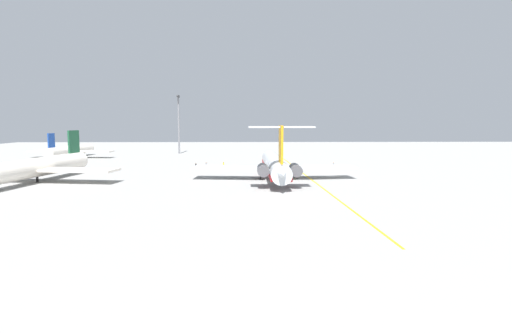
# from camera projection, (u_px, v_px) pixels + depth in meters

# --- Properties ---
(ground) EXTENTS (318.14, 318.14, 0.00)m
(ground) POSITION_uv_depth(u_px,v_px,m) (331.00, 175.00, 95.77)
(ground) COLOR gray
(main_jetliner) EXTENTS (40.15, 35.78, 11.72)m
(main_jetliner) POSITION_uv_depth(u_px,v_px,m) (275.00, 165.00, 88.22)
(main_jetliner) COLOR silver
(main_jetliner) RESTS_ON ground
(airliner_mid_left) EXTENTS (34.65, 34.40, 10.36)m
(airliner_mid_left) POSITION_uv_depth(u_px,v_px,m) (34.00, 168.00, 83.99)
(airliner_mid_left) COLOR silver
(airliner_mid_left) RESTS_ON ground
(airliner_mid_right) EXTENTS (29.40, 29.08, 8.78)m
(airliner_mid_right) POSITION_uv_depth(u_px,v_px,m) (72.00, 150.00, 143.31)
(airliner_mid_right) COLOR silver
(airliner_mid_right) RESTS_ON ground
(ground_crew_near_nose) EXTENTS (0.35, 0.31, 1.71)m
(ground_crew_near_nose) POSITION_uv_depth(u_px,v_px,m) (196.00, 165.00, 107.71)
(ground_crew_near_nose) COLOR black
(ground_crew_near_nose) RESTS_ON ground
(ground_crew_near_tail) EXTENTS (0.43, 0.28, 1.78)m
(ground_crew_near_tail) POSITION_uv_depth(u_px,v_px,m) (224.00, 164.00, 110.59)
(ground_crew_near_tail) COLOR black
(ground_crew_near_tail) RESTS_ON ground
(ground_crew_portside) EXTENTS (0.44, 0.28, 1.78)m
(ground_crew_portside) POSITION_uv_depth(u_px,v_px,m) (206.00, 165.00, 108.98)
(ground_crew_portside) COLOR black
(ground_crew_portside) RESTS_ON ground
(ground_crew_starboard) EXTENTS (0.46, 0.29, 1.80)m
(ground_crew_starboard) POSITION_uv_depth(u_px,v_px,m) (334.00, 165.00, 109.14)
(ground_crew_starboard) COLOR black
(ground_crew_starboard) RESTS_ON ground
(safety_cone_nose) EXTENTS (0.40, 0.40, 0.55)m
(safety_cone_nose) POSITION_uv_depth(u_px,v_px,m) (309.00, 167.00, 112.23)
(safety_cone_nose) COLOR #EA590F
(safety_cone_nose) RESTS_ON ground
(safety_cone_wingtip) EXTENTS (0.40, 0.40, 0.55)m
(safety_cone_wingtip) POSITION_uv_depth(u_px,v_px,m) (330.00, 167.00, 112.14)
(safety_cone_wingtip) COLOR #EA590F
(safety_cone_wingtip) RESTS_ON ground
(safety_cone_tail) EXTENTS (0.40, 0.40, 0.55)m
(safety_cone_tail) POSITION_uv_depth(u_px,v_px,m) (217.00, 168.00, 109.03)
(safety_cone_tail) COLOR #EA590F
(safety_cone_tail) RESTS_ON ground
(taxiway_centreline) EXTENTS (99.94, 3.41, 0.01)m
(taxiway_centreline) POSITION_uv_depth(u_px,v_px,m) (311.00, 179.00, 89.85)
(taxiway_centreline) COLOR gold
(taxiway_centreline) RESTS_ON ground
(light_mast) EXTENTS (4.00, 0.70, 22.59)m
(light_mast) POSITION_uv_depth(u_px,v_px,m) (179.00, 121.00, 160.64)
(light_mast) COLOR slate
(light_mast) RESTS_ON ground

